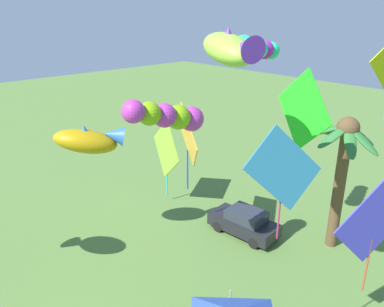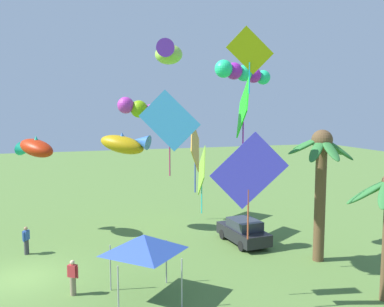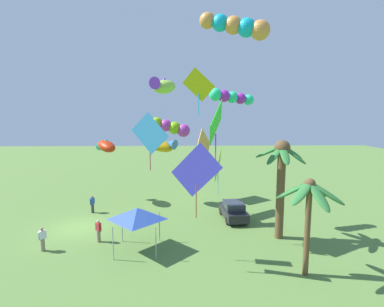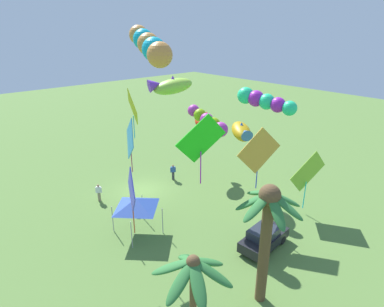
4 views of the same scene
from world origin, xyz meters
name	(u,v)px [view 2 (image 2 of 4)]	position (x,y,z in m)	size (l,w,h in m)	color
ground_plane	(21,278)	(0.00, 0.00, 0.00)	(120.00, 120.00, 0.00)	#567A38
palm_tree_1	(321,167)	(2.27, 15.14, 5.08)	(3.62, 3.61, 7.09)	brown
parked_car_0	(243,231)	(-1.55, 12.47, 0.75)	(4.04, 2.04, 1.51)	black
spectator_0	(26,240)	(-3.52, 0.03, 0.81)	(0.50, 0.38, 1.59)	#38383D
spectator_1	(73,277)	(2.64, 2.35, 0.81)	(0.41, 0.47, 1.59)	gray
festival_tent	(144,243)	(3.95, 5.29, 2.47)	(2.86, 2.86, 2.85)	#9E9EA3
kite_diamond_0	(202,171)	(-7.57, 11.85, 3.61)	(3.53, 0.92, 5.02)	#7FBA31
kite_tube_1	(241,73)	(-1.01, 11.96, 10.20)	(1.45, 3.63, 1.29)	#21DC88
kite_diamond_2	(250,51)	(6.02, 9.13, 10.41)	(0.66, 1.76, 2.57)	#B2BE0F
kite_diamond_3	(249,172)	(6.37, 9.00, 5.73)	(1.32, 2.82, 4.29)	#423DD5
kite_diamond_4	(170,122)	(4.64, 6.26, 7.68)	(1.05, 2.35, 3.52)	teal
kite_tube_6	(155,114)	(-1.36, 7.04, 7.90)	(1.06, 3.84, 1.79)	#B432AA
kite_diamond_7	(243,107)	(2.56, 10.48, 8.25)	(2.98, 1.06, 4.31)	#1FDF1B
kite_fish_8	(168,53)	(1.90, 6.94, 10.75)	(3.10, 2.10, 1.31)	#96CD3D
kite_diamond_9	(195,146)	(-3.54, 10.03, 5.87)	(3.05, 1.53, 4.67)	gold
kite_fish_10	(125,144)	(-6.33, 6.09, 5.87)	(3.12, 3.65, 1.68)	#B98F0E
kite_fish_11	(35,148)	(-7.05, 0.49, 5.68)	(3.36, 2.92, 1.51)	#B8260A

